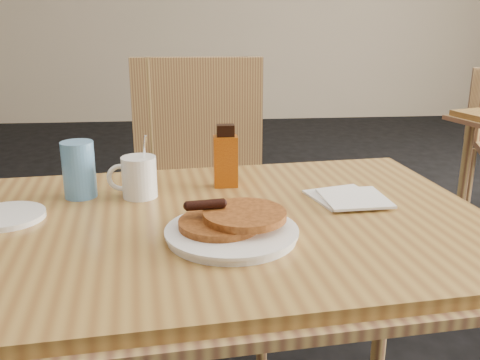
% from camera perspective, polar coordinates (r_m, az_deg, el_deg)
% --- Properties ---
extents(main_table, '(1.31, 0.96, 0.75)m').
position_cam_1_polar(main_table, '(1.17, -2.68, -6.10)').
color(main_table, '#AA803C').
rests_on(main_table, floor).
extents(chair_main_far, '(0.49, 0.49, 1.02)m').
position_cam_1_polar(chair_main_far, '(1.88, -4.33, 0.07)').
color(chair_main_far, tan).
rests_on(chair_main_far, floor).
extents(pancake_plate, '(0.26, 0.26, 0.07)m').
position_cam_1_polar(pancake_plate, '(1.05, -0.90, -5.11)').
color(pancake_plate, white).
rests_on(pancake_plate, main_table).
extents(coffee_mug, '(0.12, 0.08, 0.15)m').
position_cam_1_polar(coffee_mug, '(1.29, -10.82, 0.39)').
color(coffee_mug, white).
rests_on(coffee_mug, main_table).
extents(syrup_bottle, '(0.06, 0.04, 0.16)m').
position_cam_1_polar(syrup_bottle, '(1.34, -1.54, 2.34)').
color(syrup_bottle, maroon).
rests_on(syrup_bottle, main_table).
extents(napkin_stack, '(0.18, 0.19, 0.01)m').
position_cam_1_polar(napkin_stack, '(1.29, 11.54, -1.86)').
color(napkin_stack, white).
rests_on(napkin_stack, main_table).
extents(blue_tumbler, '(0.09, 0.09, 0.13)m').
position_cam_1_polar(blue_tumbler, '(1.32, -16.81, 1.07)').
color(blue_tumbler, '#5997D2').
rests_on(blue_tumbler, main_table).
extents(side_saucer, '(0.17, 0.17, 0.01)m').
position_cam_1_polar(side_saucer, '(1.25, -23.66, -3.56)').
color(side_saucer, white).
rests_on(side_saucer, main_table).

